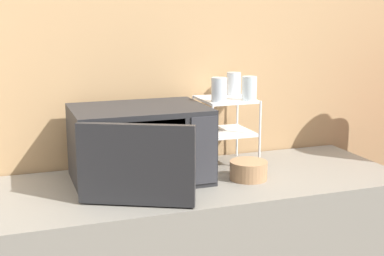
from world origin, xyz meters
name	(u,v)px	position (x,y,z in m)	size (l,w,h in m)	color
wall_back	(154,77)	(0.00, 0.71, 1.30)	(8.00, 0.06, 2.60)	tan
microwave	(139,145)	(-0.15, 0.40, 1.06)	(0.57, 0.61, 0.32)	#262628
dish_rack	(226,117)	(0.29, 0.51, 1.12)	(0.24, 0.26, 0.32)	white
glass_front_left	(219,90)	(0.22, 0.43, 1.27)	(0.07, 0.07, 0.11)	silver
glass_back_right	(234,84)	(0.36, 0.60, 1.27)	(0.07, 0.07, 0.11)	silver
glass_front_right	(249,88)	(0.36, 0.43, 1.27)	(0.07, 0.07, 0.11)	silver
bowl	(248,170)	(0.30, 0.28, 0.94)	(0.16, 0.16, 0.08)	#AD7F56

